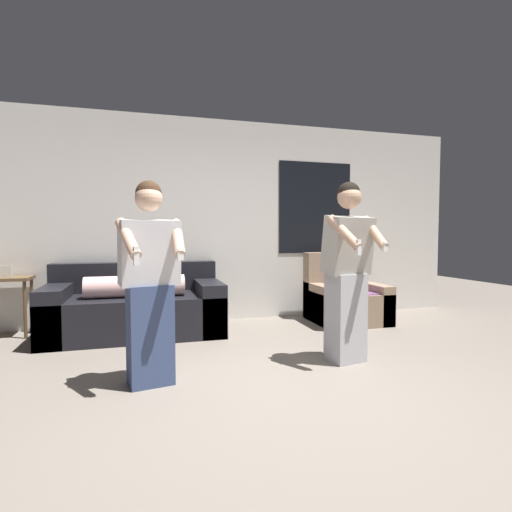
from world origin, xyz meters
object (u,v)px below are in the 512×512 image
Objects in this scene: person_left at (150,284)px; side_table at (5,287)px; armchair at (345,300)px; couch at (136,308)px; person_right at (347,272)px.

side_table is at bearing 128.55° from person_left.
side_table is 0.53× the size of person_left.
side_table is (-4.11, 0.33, 0.27)m from armchair.
couch is at bearing 94.48° from person_left.
person_right is (1.87, -1.58, 0.52)m from couch.
person_left reaches higher than side_table.
side_table is 2.50m from person_left.
person_left is at bearing -85.52° from couch.
couch is 2.14× the size of armchair.
person_right is (-0.82, -1.53, 0.53)m from armchair.
armchair is at bearing 61.92° from person_right.
side_table is (-1.42, 0.29, 0.26)m from couch.
person_right is at bearing -29.55° from side_table.
person_left reaches higher than couch.
couch is 1.73m from person_left.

